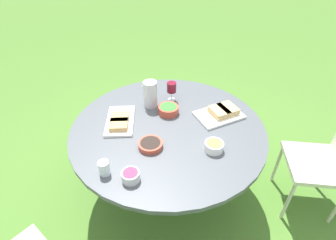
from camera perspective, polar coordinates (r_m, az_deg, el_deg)
ground_plane at (r=2.47m, az=-0.00°, el=-14.38°), size 40.00×40.00×0.00m
dining_table at (r=2.01m, az=-0.00°, el=-3.36°), size 1.45×1.45×0.71m
chair_near_right at (r=2.32m, az=31.76°, el=-6.98°), size 0.49×0.51×0.89m
water_pitcher at (r=2.12m, az=-3.87°, el=5.64°), size 0.12×0.11×0.22m
wine_glass at (r=2.19m, az=0.78°, el=7.01°), size 0.08×0.08×0.17m
platter_bread_main at (r=2.01m, az=-10.44°, el=-0.21°), size 0.21×0.37×0.06m
platter_charcuterie at (r=2.09m, az=11.50°, el=1.57°), size 0.42×0.35×0.07m
bowl_fries at (r=1.77m, az=9.99°, el=-5.59°), size 0.13×0.13×0.06m
bowl_salad at (r=2.07m, az=0.10°, el=2.34°), size 0.16×0.16×0.06m
bowl_olives at (r=1.78m, az=-3.84°, el=-5.32°), size 0.17×0.17×0.04m
bowl_dip_red at (r=1.59m, az=-8.14°, el=-11.90°), size 0.11×0.11×0.06m
cup_water_near at (r=1.64m, az=-13.72°, el=-10.10°), size 0.07×0.07×0.10m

